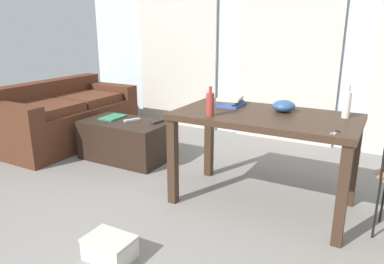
{
  "coord_description": "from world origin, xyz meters",
  "views": [
    {
      "loc": [
        1.19,
        -1.27,
        1.45
      ],
      "look_at": [
        -0.49,
        1.76,
        0.42
      ],
      "focal_mm": 34.47,
      "sensor_mm": 36.0,
      "label": 1
    }
  ],
  "objects": [
    {
      "name": "magazine",
      "position": [
        -1.52,
        1.8,
        0.44
      ],
      "size": [
        0.19,
        0.29,
        0.02
      ],
      "primitive_type": "cube",
      "rotation": [
        0.0,
        0.0,
        0.03
      ],
      "color": "#2D7F56",
      "rests_on": "coffee_table"
    },
    {
      "name": "tv_remote_secondary",
      "position": [
        -0.98,
        1.87,
        0.44
      ],
      "size": [
        0.07,
        0.18,
        0.02
      ],
      "primitive_type": "cube",
      "rotation": [
        0.0,
        0.0,
        -0.16
      ],
      "color": "#232326",
      "rests_on": "coffee_table"
    },
    {
      "name": "tv_remote_primary",
      "position": [
        -1.26,
        1.8,
        0.44
      ],
      "size": [
        0.13,
        0.18,
        0.02
      ],
      "primitive_type": "cube",
      "rotation": [
        0.0,
        0.0,
        -0.48
      ],
      "color": "#B7B7B2",
      "rests_on": "coffee_table"
    },
    {
      "name": "ground_plane",
      "position": [
        0.0,
        1.27,
        0.0
      ],
      "size": [
        8.02,
        8.02,
        0.0
      ],
      "primitive_type": "plane",
      "color": "gray"
    },
    {
      "name": "coffee_table",
      "position": [
        -1.32,
        1.75,
        0.21
      ],
      "size": [
        0.93,
        0.55,
        0.43
      ],
      "color": "black",
      "rests_on": "ground"
    },
    {
      "name": "craft_table",
      "position": [
        0.33,
        1.45,
        0.66
      ],
      "size": [
        1.4,
        0.77,
        0.77
      ],
      "color": "#382619",
      "rests_on": "ground"
    },
    {
      "name": "shoebox",
      "position": [
        -0.26,
        0.26,
        0.07
      ],
      "size": [
        0.31,
        0.22,
        0.15
      ],
      "color": "beige",
      "rests_on": "ground"
    },
    {
      "name": "bottle_far",
      "position": [
        -0.01,
        1.18,
        0.86
      ],
      "size": [
        0.06,
        0.06,
        0.23
      ],
      "color": "#99332D",
      "rests_on": "craft_table"
    },
    {
      "name": "curtains",
      "position": [
        0.0,
        3.26,
        1.05
      ],
      "size": [
        4.36,
        0.03,
        2.11
      ],
      "color": "beige",
      "rests_on": "ground"
    },
    {
      "name": "wall_back",
      "position": [
        0.0,
        3.34,
        1.28
      ],
      "size": [
        6.13,
        0.1,
        2.56
      ],
      "primitive_type": "cube",
      "color": "silver",
      "rests_on": "ground"
    },
    {
      "name": "bowl",
      "position": [
        0.44,
        1.59,
        0.82
      ],
      "size": [
        0.18,
        0.18,
        0.09
      ],
      "primitive_type": "ellipsoid",
      "color": "#2D4C7A",
      "rests_on": "craft_table"
    },
    {
      "name": "scissors",
      "position": [
        0.9,
        1.18,
        0.77
      ],
      "size": [
        0.06,
        0.11,
        0.0
      ],
      "color": "#9EA0A5",
      "rests_on": "craft_table"
    },
    {
      "name": "bottle_near",
      "position": [
        0.89,
        1.63,
        0.87
      ],
      "size": [
        0.06,
        0.06,
        0.25
      ],
      "color": "beige",
      "rests_on": "craft_table"
    },
    {
      "name": "couch",
      "position": [
        -2.37,
        1.87,
        0.31
      ],
      "size": [
        0.9,
        1.73,
        0.75
      ],
      "color": "#4C2819",
      "rests_on": "ground"
    },
    {
      "name": "book_stack",
      "position": [
        -0.03,
        1.6,
        0.8
      ],
      "size": [
        0.22,
        0.26,
        0.07
      ],
      "color": "#33519E",
      "rests_on": "craft_table"
    }
  ]
}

